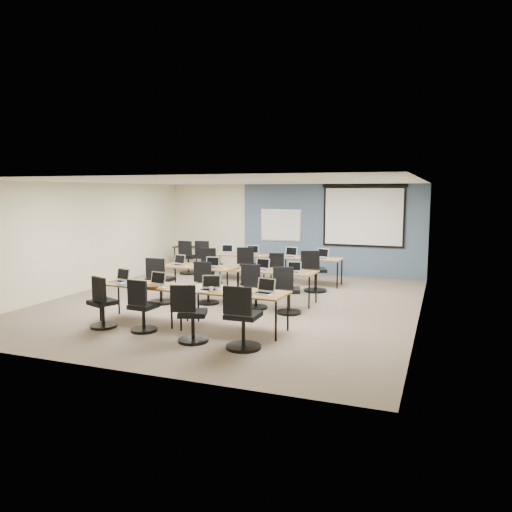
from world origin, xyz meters
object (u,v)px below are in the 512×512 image
at_px(projector_screen, 363,212).
at_px(spare_chair_b, 188,260).
at_px(laptop_6, 261,267).
at_px(task_chair_6, 255,290).
at_px(training_table_back_right, 311,259).
at_px(task_chair_5, 207,287).
at_px(task_chair_10, 280,274).
at_px(task_chair_2, 190,319).
at_px(utility_table, 188,249).
at_px(laptop_5, 211,265).
at_px(task_chair_7, 287,294).
at_px(training_table_front_left, 143,286).
at_px(laptop_4, 178,263).
at_px(task_chair_0, 102,307).
at_px(task_chair_9, 249,269).
at_px(task_chair_3, 242,323).
at_px(training_table_front_right, 234,293).
at_px(laptop_3, 265,290).
at_px(task_chair_11, 314,274).
at_px(task_chair_4, 160,285).
at_px(training_table_back_left, 241,256).
at_px(task_chair_1, 142,310).
at_px(laptop_8, 226,251).
at_px(laptop_0, 121,278).
at_px(laptop_9, 252,252).
at_px(laptop_10, 290,254).
at_px(laptop_7, 293,270).
at_px(laptop_11, 322,256).
at_px(training_table_mid_right, 277,273).
at_px(spare_chair_a, 205,260).

height_order(projector_screen, spare_chair_b, projector_screen).
distance_m(laptop_6, task_chair_6, 0.81).
bearing_deg(laptop_6, training_table_back_right, 86.53).
height_order(task_chair_5, task_chair_10, task_chair_5).
bearing_deg(task_chair_2, utility_table, 98.65).
distance_m(task_chair_2, laptop_5, 3.44).
bearing_deg(task_chair_10, utility_table, 133.26).
distance_m(task_chair_6, task_chair_7, 0.80).
bearing_deg(training_table_front_left, laptop_4, 107.37).
height_order(task_chair_0, task_chair_9, task_chair_9).
bearing_deg(projector_screen, utility_table, -173.65).
height_order(training_table_front_left, training_table_back_right, same).
xyz_separation_m(task_chair_0, task_chair_3, (2.86, -0.24, 0.03)).
relative_size(training_table_front_right, task_chair_6, 1.95).
xyz_separation_m(laptop_3, task_chair_11, (-0.10, 3.93, -0.36)).
relative_size(task_chair_0, task_chair_5, 1.01).
distance_m(laptop_3, task_chair_4, 3.32).
relative_size(training_table_back_left, task_chair_1, 1.78).
height_order(task_chair_0, task_chair_3, task_chair_3).
bearing_deg(task_chair_2, laptop_8, 88.58).
height_order(training_table_back_left, task_chair_5, task_chair_5).
height_order(task_chair_1, task_chair_4, task_chair_4).
xyz_separation_m(laptop_4, laptop_5, (0.91, -0.06, -0.00)).
bearing_deg(laptop_0, laptop_4, 102.94).
height_order(laptop_4, laptop_9, laptop_9).
distance_m(task_chair_4, task_chair_5, 1.05).
height_order(training_table_front_left, laptop_9, laptop_9).
xyz_separation_m(task_chair_3, laptop_10, (-0.94, 5.71, 0.36)).
bearing_deg(training_table_back_left, laptop_8, -179.84).
xyz_separation_m(laptop_4, laptop_8, (0.15, 2.48, 0.00)).
bearing_deg(laptop_3, laptop_7, 102.05).
relative_size(laptop_0, task_chair_4, 0.31).
relative_size(task_chair_7, task_chair_11, 0.95).
bearing_deg(laptop_4, training_table_back_left, 87.81).
relative_size(training_table_back_left, laptop_11, 4.93).
bearing_deg(spare_chair_b, task_chair_9, -19.09).
height_order(projector_screen, training_table_front_right, projector_screen).
relative_size(training_table_back_left, task_chair_6, 1.74).
xyz_separation_m(task_chair_11, utility_table, (-4.60, 1.97, 0.22)).
height_order(training_table_back_right, utility_table, utility_table).
bearing_deg(laptop_0, task_chair_5, 70.44).
bearing_deg(task_chair_7, laptop_11, 73.38).
distance_m(training_table_back_right, task_chair_11, 0.99).
relative_size(training_table_mid_right, task_chair_0, 1.82).
bearing_deg(laptop_8, laptop_0, -106.75).
bearing_deg(task_chair_11, task_chair_3, -111.55).
bearing_deg(spare_chair_b, task_chair_7, -37.13).
distance_m(projector_screen, laptop_3, 6.62).
bearing_deg(task_chair_2, task_chair_6, 66.81).
height_order(laptop_0, spare_chair_a, spare_chair_a).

